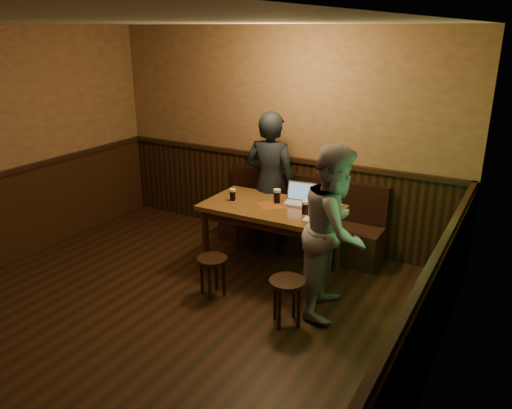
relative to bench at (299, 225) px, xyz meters
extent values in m
cube|color=black|center=(-0.45, -2.75, -0.32)|extent=(5.00, 6.00, 0.02)
cube|color=beige|center=(-0.45, -2.75, 2.50)|extent=(5.00, 6.00, 0.02)
cube|color=#9C724F|center=(-0.45, 0.26, 1.09)|extent=(5.00, 0.02, 2.80)
cube|color=#9C724F|center=(2.06, -2.75, 1.09)|extent=(0.02, 6.00, 2.80)
cube|color=black|center=(-0.45, 0.23, 0.24)|extent=(4.98, 0.04, 1.10)
cube|color=black|center=(2.03, -2.75, 0.24)|extent=(0.04, 5.98, 1.10)
cube|color=black|center=(-0.45, 0.20, 0.82)|extent=(4.98, 0.06, 0.06)
cube|color=black|center=(2.00, -2.75, 0.82)|extent=(0.06, 5.98, 0.06)
cube|color=black|center=(0.00, -0.04, -0.09)|extent=(2.20, 0.50, 0.45)
cube|color=black|center=(0.00, 0.16, 0.39)|extent=(2.20, 0.10, 0.50)
cube|color=#553B18|center=(0.00, -0.79, 0.50)|extent=(1.57, 0.91, 0.06)
cube|color=black|center=(0.00, -0.79, 0.41)|extent=(1.43, 0.77, 0.09)
cube|color=maroon|center=(0.00, -0.79, 0.53)|extent=(0.41, 0.41, 0.00)
cylinder|color=black|center=(-0.69, -1.15, 0.08)|extent=(0.08, 0.08, 0.78)
cylinder|color=black|center=(-0.69, -0.44, 0.08)|extent=(0.08, 0.08, 0.78)
cylinder|color=black|center=(0.69, -1.13, 0.08)|extent=(0.08, 0.08, 0.78)
cylinder|color=black|center=(0.69, -0.42, 0.08)|extent=(0.08, 0.08, 0.78)
cylinder|color=black|center=(-0.28, -1.60, 0.11)|extent=(0.41, 0.41, 0.04)
cylinder|color=black|center=(-0.16, -1.56, -0.10)|extent=(0.03, 0.03, 0.42)
cylinder|color=black|center=(-0.32, -1.48, -0.10)|extent=(0.03, 0.03, 0.42)
cylinder|color=black|center=(-0.40, -1.64, -0.10)|extent=(0.03, 0.03, 0.42)
cylinder|color=black|center=(-0.25, -1.72, -0.10)|extent=(0.03, 0.03, 0.42)
cylinder|color=black|center=(0.66, -1.71, 0.15)|extent=(0.39, 0.39, 0.04)
cylinder|color=black|center=(0.80, -1.72, -0.08)|extent=(0.04, 0.04, 0.46)
cylinder|color=black|center=(0.68, -1.58, -0.08)|extent=(0.04, 0.04, 0.46)
cylinder|color=black|center=(0.53, -1.70, -0.08)|extent=(0.04, 0.04, 0.46)
cylinder|color=black|center=(0.65, -1.84, -0.08)|extent=(0.04, 0.04, 0.46)
cylinder|color=#AC2315|center=(-0.48, -0.87, 0.52)|extent=(0.09, 0.09, 0.00)
cylinder|color=silver|center=(-0.48, -0.87, 0.53)|extent=(0.08, 0.08, 0.00)
cylinder|color=black|center=(-0.48, -0.87, 0.59)|extent=(0.07, 0.07, 0.11)
cylinder|color=beige|center=(-0.48, -0.87, 0.66)|extent=(0.07, 0.07, 0.03)
cylinder|color=#AC2315|center=(0.01, -0.68, 0.52)|extent=(0.11, 0.11, 0.00)
cylinder|color=silver|center=(0.01, -0.68, 0.53)|extent=(0.09, 0.09, 0.00)
cylinder|color=black|center=(0.01, -0.68, 0.60)|extent=(0.08, 0.08, 0.13)
cylinder|color=beige|center=(0.01, -0.68, 0.68)|extent=(0.08, 0.08, 0.03)
cylinder|color=#AC2315|center=(0.45, -0.86, 0.52)|extent=(0.10, 0.10, 0.00)
cylinder|color=silver|center=(0.45, -0.86, 0.53)|extent=(0.08, 0.08, 0.00)
cylinder|color=black|center=(0.45, -0.86, 0.59)|extent=(0.07, 0.07, 0.12)
cylinder|color=beige|center=(0.45, -0.86, 0.66)|extent=(0.08, 0.08, 0.03)
cube|color=silver|center=(0.24, -0.60, 0.53)|extent=(0.36, 0.27, 0.02)
cube|color=#B2B2B7|center=(0.24, -0.60, 0.54)|extent=(0.32, 0.22, 0.00)
cube|color=silver|center=(0.23, -0.49, 0.65)|extent=(0.34, 0.11, 0.22)
cube|color=#6083B3|center=(0.23, -0.50, 0.65)|extent=(0.31, 0.09, 0.19)
cube|color=silver|center=(0.60, -0.95, 0.52)|extent=(0.25, 0.19, 0.00)
imported|color=black|center=(-0.29, -0.28, 0.60)|extent=(0.71, 0.51, 1.83)
imported|color=gray|center=(0.93, -1.22, 0.56)|extent=(0.78, 0.93, 1.74)
camera|label=1|loc=(2.51, -5.55, 2.44)|focal=35.00mm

